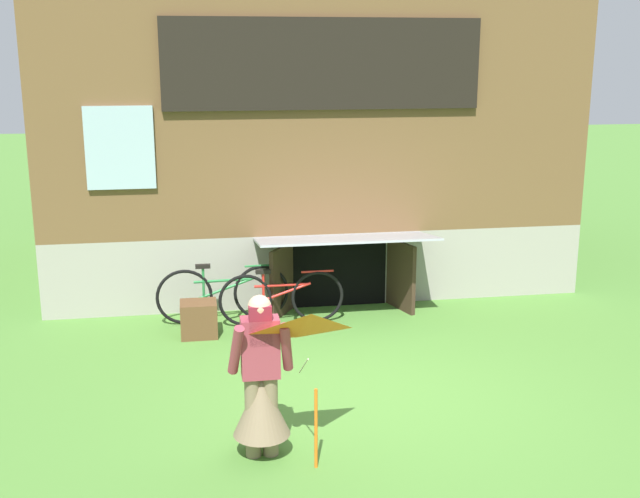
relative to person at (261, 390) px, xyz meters
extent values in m
plane|color=#4C7F33|center=(1.29, 1.23, -0.64)|extent=(60.00, 60.00, 0.00)
cube|color=#9E998E|center=(1.29, 6.87, -0.11)|extent=(7.85, 5.28, 1.07)
cube|color=brown|center=(1.29, 6.87, 2.57)|extent=(7.85, 5.28, 4.29)
cube|color=black|center=(1.29, 4.19, 2.79)|extent=(4.35, 0.08, 1.21)
cube|color=#9EB7C6|center=(1.29, 4.21, 2.79)|extent=(4.19, 0.04, 1.09)
cube|color=#9EB7C6|center=(-1.45, 4.20, 1.71)|extent=(0.90, 0.06, 1.10)
cube|color=black|center=(1.51, 4.22, -0.15)|extent=(1.40, 0.03, 0.99)
cube|color=#3D2B1E|center=(0.66, 3.93, -0.15)|extent=(0.41, 0.63, 0.99)
cube|color=#3D2B1E|center=(2.36, 3.93, -0.15)|extent=(0.27, 0.69, 0.99)
cube|color=#999EA8|center=(1.51, 3.68, 0.47)|extent=(2.42, 1.09, 0.18)
cylinder|color=#7F6B51|center=(-0.08, 0.00, -0.26)|extent=(0.14, 0.14, 0.77)
cylinder|color=#7F6B51|center=(0.08, 0.00, -0.26)|extent=(0.14, 0.14, 0.77)
cone|color=#7F6B51|center=(0.00, 0.00, -0.14)|extent=(0.52, 0.52, 0.58)
cube|color=#993847|center=(0.00, 0.00, 0.41)|extent=(0.34, 0.20, 0.55)
cylinder|color=#993847|center=(-0.22, -0.10, 0.43)|extent=(0.16, 0.31, 0.51)
cylinder|color=#993847|center=(0.22, -0.10, 0.43)|extent=(0.16, 0.31, 0.51)
cube|color=maroon|center=(0.00, -0.06, 0.63)|extent=(0.20, 0.08, 0.36)
sphere|color=#D8AD8E|center=(0.00, 0.00, 0.78)|extent=(0.21, 0.21, 0.21)
pyramid|color=orange|center=(0.38, -0.53, 0.54)|extent=(0.80, 0.66, 0.41)
cylinder|color=beige|center=(0.35, -0.25, 0.31)|extent=(0.01, 0.54, 0.35)
cylinder|color=orange|center=(0.45, -0.30, -0.27)|extent=(0.03, 0.03, 0.75)
torus|color=black|center=(1.10, 3.56, -0.28)|extent=(0.72, 0.05, 0.72)
torus|color=black|center=(0.12, 3.55, -0.28)|extent=(0.72, 0.05, 0.72)
cylinder|color=red|center=(0.61, 3.55, -0.10)|extent=(0.73, 0.04, 0.04)
cylinder|color=red|center=(0.61, 3.55, -0.21)|extent=(0.80, 0.05, 0.29)
cylinder|color=red|center=(0.36, 3.55, -0.10)|extent=(0.04, 0.04, 0.41)
cube|color=black|center=(0.36, 3.55, 0.11)|extent=(0.20, 0.08, 0.05)
cylinder|color=red|center=(1.10, 3.56, 0.07)|extent=(0.44, 0.03, 0.03)
torus|color=black|center=(0.36, 3.82, -0.26)|extent=(0.76, 0.08, 0.76)
torus|color=black|center=(-0.69, 3.77, -0.26)|extent=(0.76, 0.08, 0.76)
cylinder|color=#287A3D|center=(-0.17, 3.79, -0.06)|extent=(0.78, 0.07, 0.04)
cylinder|color=#287A3D|center=(-0.17, 3.79, -0.19)|extent=(0.86, 0.08, 0.31)
cylinder|color=#287A3D|center=(-0.43, 3.78, -0.06)|extent=(0.04, 0.04, 0.43)
cube|color=black|center=(-0.43, 3.78, 0.15)|extent=(0.20, 0.08, 0.05)
cylinder|color=#287A3D|center=(0.36, 3.82, 0.12)|extent=(0.44, 0.05, 0.03)
cube|color=brown|center=(-0.51, 3.26, -0.41)|extent=(0.47, 0.40, 0.46)
camera|label=1|loc=(-0.56, -6.55, 2.94)|focal=44.37mm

